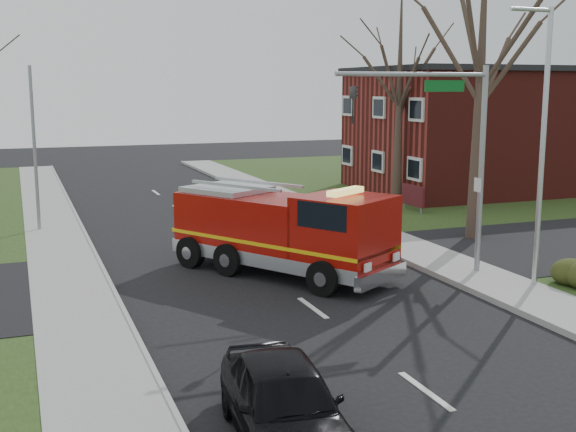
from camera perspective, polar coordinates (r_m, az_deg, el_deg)
name	(u,v)px	position (r m, az deg, el deg)	size (l,w,h in m)	color
ground	(313,308)	(20.42, 1.96, -7.29)	(120.00, 120.00, 0.00)	black
sidewalk_right	(497,285)	(23.40, 16.18, -5.23)	(2.40, 80.00, 0.15)	gray
sidewalk_left	(84,332)	(19.00, -15.78, -8.79)	(2.40, 80.00, 0.15)	gray
brick_building	(492,129)	(44.75, 15.82, 6.62)	(15.40, 10.40, 7.25)	maroon
health_center_sign	(413,196)	(35.78, 9.83, 1.59)	(0.12, 2.00, 1.40)	#4C1118
bare_tree_near	(482,53)	(29.42, 15.05, 12.34)	(6.00, 6.00, 12.00)	#3E2F25
bare_tree_far	(400,80)	(37.81, 8.81, 10.60)	(5.25, 5.25, 10.50)	#3E2F25
traffic_signal_mast	(449,133)	(23.30, 12.57, 6.44)	(5.29, 0.18, 6.80)	gray
streetlight_pole	(541,140)	(22.86, 19.39, 5.65)	(1.48, 0.16, 8.40)	#B7BABF
utility_pole_far	(35,151)	(32.08, -19.38, 4.90)	(0.14, 0.14, 7.00)	gray
fire_engine	(284,233)	(23.70, -0.32, -1.36)	(6.18, 7.84, 3.07)	#910C06
parked_car_maroon	(285,403)	(12.83, -0.25, -14.55)	(1.79, 4.44, 1.51)	black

